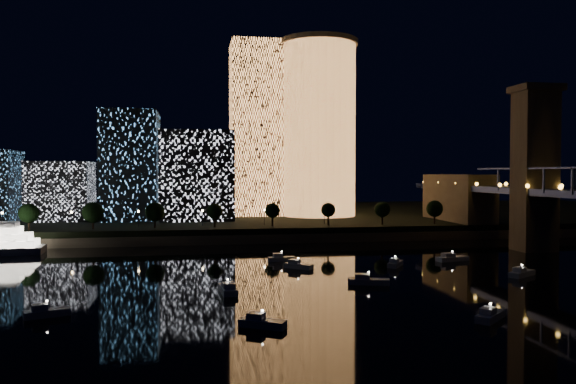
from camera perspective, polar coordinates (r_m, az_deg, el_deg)
The scene contains 9 objects.
ground at distance 114.00m, azimuth 9.68°, elevation -10.07°, with size 520.00×520.00×0.00m, color black.
far_bank at distance 268.65m, azimuth -1.58°, elevation -2.54°, with size 420.00×160.00×5.00m, color black.
seawall at distance 192.14m, azimuth 1.62°, elevation -4.66°, with size 420.00×6.00×3.00m, color #6B5E4C.
tower_cylindrical at distance 245.17m, azimuth 3.12°, elevation 6.47°, with size 34.00×34.00×75.57m.
tower_rectangular at distance 250.07m, azimuth -3.09°, elevation 6.36°, with size 23.76×23.76×75.61m, color #FFA051.
midrise_blocks at distance 231.38m, azimuth -16.59°, elevation 1.58°, with size 102.09×31.14×42.97m.
motorboats at distance 123.82m, azimuth 7.90°, elevation -8.71°, with size 112.43×69.24×2.78m.
esplanade_trees at distance 193.75m, azimuth -9.27°, elevation -1.97°, with size 165.76×6.96×8.98m.
street_lamps at distance 199.85m, azimuth -8.67°, elevation -2.26°, with size 132.70×0.70×5.65m.
Camera 1 is at (-36.67, -105.29, 23.78)m, focal length 35.00 mm.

